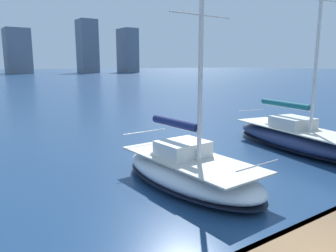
# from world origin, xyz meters

# --- Properties ---
(sailboat_teal) EXTENTS (4.17, 9.19, 11.53)m
(sailboat_teal) POSITION_xyz_m (-9.31, -7.00, 0.64)
(sailboat_teal) COLOR navy
(sailboat_teal) RESTS_ON ground
(sailboat_navy) EXTENTS (3.19, 6.76, 9.28)m
(sailboat_navy) POSITION_xyz_m (-1.39, -6.19, 0.61)
(sailboat_navy) COLOR silver
(sailboat_navy) RESTS_ON ground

